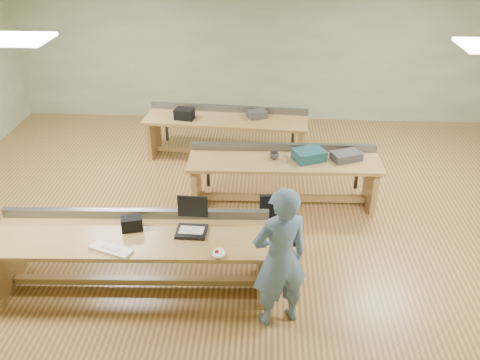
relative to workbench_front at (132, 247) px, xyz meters
The scene contains 20 objects.
floor 2.08m from the workbench_front, 47.17° to the left, with size 10.00×10.00×0.00m, color #A27C3D.
ceiling 3.15m from the workbench_front, 47.17° to the left, with size 10.00×10.00×0.00m, color silver.
wall_back 5.71m from the workbench_front, 76.01° to the left, with size 10.00×0.04×3.00m, color #A5B78A.
fluor_panels 3.13m from the workbench_front, 47.17° to the left, with size 6.20×3.50×0.03m.
workbench_front is the anchor object (origin of this frame).
workbench_mid 2.72m from the workbench_front, 48.33° to the left, with size 2.85×0.82×0.86m.
workbench_back 3.69m from the workbench_front, 77.16° to the left, with size 2.92×0.98×0.86m.
person 1.80m from the workbench_front, 16.00° to the right, with size 0.62×0.41×1.69m, color slate.
laptop_base 0.73m from the workbench_front, ahead, with size 0.35×0.29×0.04m, color black.
laptop_screen 0.87m from the workbench_front, 15.31° to the left, with size 0.35×0.02×0.28m, color black.
keyboard 0.40m from the workbench_front, 113.07° to the right, with size 0.49×0.16×0.03m, color silver.
trackball_mouse 1.13m from the workbench_front, 18.68° to the right, with size 0.15×0.17×0.07m, color white.
camera_bag 0.28m from the workbench_front, 88.14° to the left, with size 0.24×0.15×0.16m, color black.
task_chair 1.79m from the workbench_front, 16.49° to the left, with size 0.57×0.57×0.93m.
parts_bin_teal 2.98m from the workbench_front, 43.02° to the left, with size 0.44×0.33×0.15m, color #164048.
parts_bin_grey 3.42m from the workbench_front, 37.13° to the left, with size 0.42×0.27×0.11m, color #353537.
mug 2.62m from the workbench_front, 50.60° to the left, with size 0.14×0.14×0.11m, color #353537.
drinks_can 2.64m from the workbench_front, 46.32° to the left, with size 0.07×0.07×0.13m, color #B4B4B8.
storage_box_back 3.52m from the workbench_front, 88.41° to the left, with size 0.32×0.23×0.18m, color black.
tray_back 3.89m from the workbench_front, 69.49° to the left, with size 0.32×0.23×0.13m, color #353537.
Camera 1 is at (0.16, -6.20, 4.13)m, focal length 38.00 mm.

